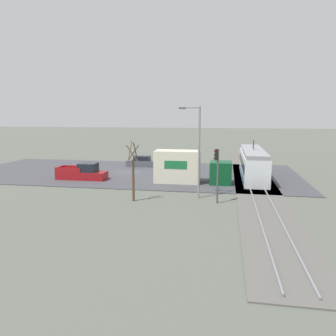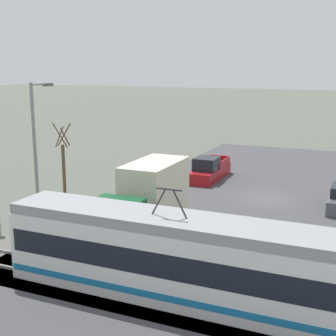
# 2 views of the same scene
# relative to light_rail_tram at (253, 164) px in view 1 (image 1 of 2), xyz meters

# --- Properties ---
(ground_plane) EXTENTS (320.00, 320.00, 0.00)m
(ground_plane) POSITION_rel_light_rail_tram_xyz_m (-0.67, -15.89, -1.73)
(ground_plane) COLOR #565B51
(road_surface) EXTENTS (19.83, 43.64, 0.08)m
(road_surface) POSITION_rel_light_rail_tram_xyz_m (-0.67, -15.89, -1.69)
(road_surface) COLOR #424247
(road_surface) RESTS_ON ground
(rail_bed) EXTENTS (57.57, 4.40, 0.22)m
(rail_bed) POSITION_rel_light_rail_tram_xyz_m (-0.67, -0.00, -1.68)
(rail_bed) COLOR #5B5954
(rail_bed) RESTS_ON ground
(light_rail_tram) EXTENTS (14.08, 2.67, 4.54)m
(light_rail_tram) POSITION_rel_light_rail_tram_xyz_m (0.00, 0.00, 0.00)
(light_rail_tram) COLOR white
(light_rail_tram) RESTS_ON ground
(box_truck) EXTENTS (2.60, 8.54, 3.59)m
(box_truck) POSITION_rel_light_rail_tram_xyz_m (4.71, -7.44, 0.01)
(box_truck) COLOR #0C4723
(box_truck) RESTS_ON ground
(pickup_truck) EXTENTS (1.96, 5.90, 1.94)m
(pickup_truck) POSITION_rel_light_rail_tram_xyz_m (5.02, -19.90, -0.92)
(pickup_truck) COLOR maroon
(pickup_truck) RESTS_ON ground
(sedan_car_0) EXTENTS (1.70, 4.48, 1.58)m
(sedan_car_0) POSITION_rel_light_rail_tram_xyz_m (-5.75, -15.46, -1.00)
(sedan_car_0) COLOR #4C5156
(sedan_car_0) RESTS_ON ground
(traffic_light_pole) EXTENTS (0.28, 0.47, 4.73)m
(traffic_light_pole) POSITION_rel_light_rail_tram_xyz_m (12.75, -3.98, 1.36)
(traffic_light_pole) COLOR #47474C
(traffic_light_pole) RESTS_ON ground
(street_tree) EXTENTS (1.25, 1.04, 5.32)m
(street_tree) POSITION_rel_light_rail_tram_xyz_m (13.34, -11.28, 0.69)
(street_tree) COLOR brown
(street_tree) RESTS_ON ground
(street_lamp_near_crossing) EXTENTS (0.36, 1.95, 8.39)m
(street_lamp_near_crossing) POSITION_rel_light_rail_tram_xyz_m (11.20, -5.86, 3.09)
(street_lamp_near_crossing) COLOR gray
(street_lamp_near_crossing) RESTS_ON ground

